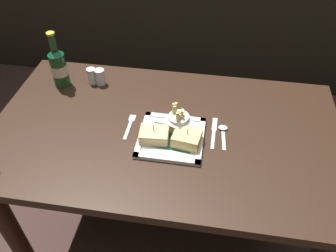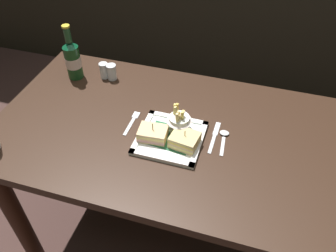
{
  "view_description": "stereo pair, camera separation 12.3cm",
  "coord_description": "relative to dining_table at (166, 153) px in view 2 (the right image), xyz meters",
  "views": [
    {
      "loc": [
        0.16,
        -0.91,
        1.63
      ],
      "look_at": [
        0.02,
        -0.02,
        0.79
      ],
      "focal_mm": 36.9,
      "sensor_mm": 36.0,
      "label": 1
    },
    {
      "loc": [
        0.28,
        -0.89,
        1.63
      ],
      "look_at": [
        0.02,
        -0.02,
        0.79
      ],
      "focal_mm": 36.9,
      "sensor_mm": 36.0,
      "label": 2
    }
  ],
  "objects": [
    {
      "name": "beer_bottle",
      "position": [
        -0.48,
        0.21,
        0.22
      ],
      "size": [
        0.07,
        0.07,
        0.24
      ],
      "color": "#19421D",
      "rests_on": "dining_table"
    },
    {
      "name": "spoon",
      "position": [
        0.21,
        0.02,
        0.14
      ],
      "size": [
        0.04,
        0.12,
        0.01
      ],
      "color": "silver",
      "rests_on": "dining_table"
    },
    {
      "name": "sandwich_half_left",
      "position": [
        -0.03,
        -0.07,
        0.16
      ],
      "size": [
        0.11,
        0.08,
        0.07
      ],
      "color": "#D8B572",
      "rests_on": "square_plate"
    },
    {
      "name": "sandwich_half_right",
      "position": [
        0.09,
        -0.07,
        0.16
      ],
      "size": [
        0.1,
        0.09,
        0.07
      ],
      "color": "tan",
      "rests_on": "square_plate"
    },
    {
      "name": "fork",
      "position": [
        -0.13,
        -0.0,
        0.13
      ],
      "size": [
        0.02,
        0.14,
        0.0
      ],
      "color": "silver",
      "rests_on": "dining_table"
    },
    {
      "name": "dining_table",
      "position": [
        0.0,
        0.0,
        0.0
      ],
      "size": [
        1.3,
        0.76,
        0.75
      ],
      "color": "#301D13",
      "rests_on": "ground_plane"
    },
    {
      "name": "knife",
      "position": [
        0.18,
        0.02,
        0.13
      ],
      "size": [
        0.02,
        0.17,
        0.0
      ],
      "color": "silver",
      "rests_on": "dining_table"
    },
    {
      "name": "pepper_shaker",
      "position": [
        -0.32,
        0.24,
        0.16
      ],
      "size": [
        0.04,
        0.04,
        0.07
      ],
      "color": "silver",
      "rests_on": "dining_table"
    },
    {
      "name": "salt_shaker",
      "position": [
        -0.36,
        0.24,
        0.16
      ],
      "size": [
        0.04,
        0.04,
        0.07
      ],
      "color": "silver",
      "rests_on": "dining_table"
    },
    {
      "name": "fries_cup",
      "position": [
        0.05,
        -0.0,
        0.18
      ],
      "size": [
        0.09,
        0.09,
        0.11
      ],
      "color": "silver",
      "rests_on": "square_plate"
    },
    {
      "name": "square_plate",
      "position": [
        0.03,
        -0.05,
        0.14
      ],
      "size": [
        0.23,
        0.23,
        0.02
      ],
      "color": "white",
      "rests_on": "dining_table"
    },
    {
      "name": "ground_plane",
      "position": [
        0.0,
        0.0,
        -0.62
      ],
      "size": [
        6.0,
        6.0,
        0.0
      ],
      "primitive_type": "plane",
      "color": "#3F2925"
    }
  ]
}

